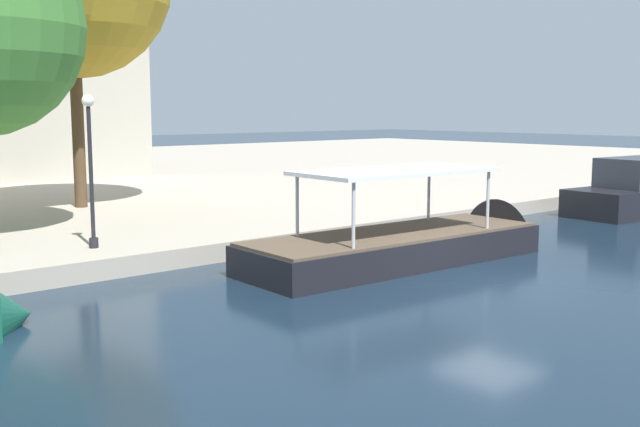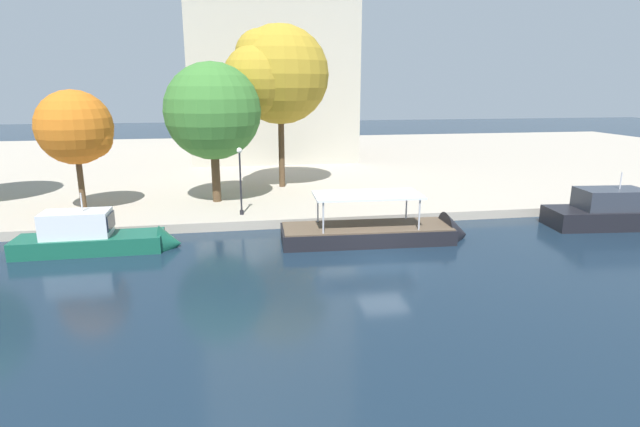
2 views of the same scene
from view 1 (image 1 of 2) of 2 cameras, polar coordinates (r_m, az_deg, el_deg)
name	(u,v)px [view 1 (image 1 of 2)]	position (r m, az deg, el deg)	size (l,w,h in m)	color
ground_plane	(491,283)	(21.11, 12.73, -5.13)	(220.00, 220.00, 0.00)	#142333
dock_promenade	(27,181)	(49.81, -21.17, 2.31)	(120.00, 55.00, 0.60)	#A39989
tour_boat_1	(419,249)	(23.94, 7.47, -2.66)	(11.37, 3.59, 4.10)	black
lamp_post	(90,161)	(23.09, -16.90, 3.79)	(0.36, 0.36, 4.50)	black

